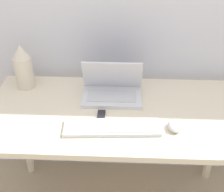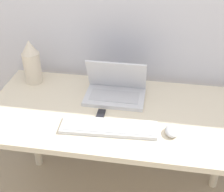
% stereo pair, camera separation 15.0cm
% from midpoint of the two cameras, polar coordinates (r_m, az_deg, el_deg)
% --- Properties ---
extents(desk, '(1.34, 0.65, 0.74)m').
position_cam_midpoint_polar(desk, '(1.63, 3.71, -5.55)').
color(desk, beige).
rests_on(desk, ground_plane).
extents(laptop, '(0.31, 0.20, 0.21)m').
position_cam_midpoint_polar(laptop, '(1.66, 3.22, 1.17)').
color(laptop, silver).
rests_on(laptop, desk).
extents(keyboard, '(0.45, 0.15, 0.02)m').
position_cam_midpoint_polar(keyboard, '(1.45, 2.39, -5.85)').
color(keyboard, silver).
rests_on(keyboard, desk).
extents(mouse, '(0.07, 0.09, 0.04)m').
position_cam_midpoint_polar(mouse, '(1.46, 13.90, -6.28)').
color(mouse, silver).
rests_on(mouse, desk).
extents(vase, '(0.10, 0.10, 0.26)m').
position_cam_midpoint_polar(vase, '(1.79, -12.20, 6.01)').
color(vase, beige).
rests_on(vase, desk).
extents(mp3_player, '(0.04, 0.07, 0.01)m').
position_cam_midpoint_polar(mp3_player, '(1.54, 0.75, -3.34)').
color(mp3_player, black).
rests_on(mp3_player, desk).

